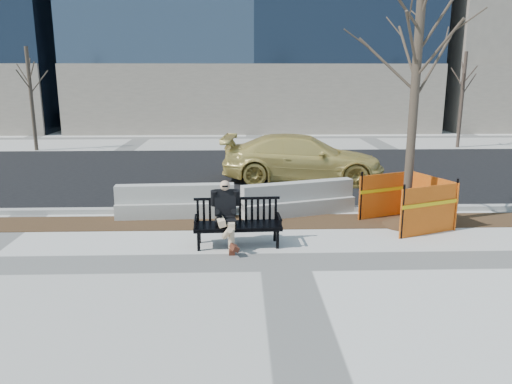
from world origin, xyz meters
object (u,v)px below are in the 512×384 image
(bench, at_px, (238,246))
(sedan, at_px, (302,181))
(jersey_barrier_left, at_px, (176,217))
(jersey_barrier_right, at_px, (298,214))
(tree_fence, at_px, (405,225))
(seated_man, at_px, (226,245))

(bench, bearing_deg, sedan, 68.62)
(sedan, distance_m, jersey_barrier_left, 5.52)
(jersey_barrier_left, height_order, jersey_barrier_right, jersey_barrier_right)
(sedan, relative_size, jersey_barrier_left, 1.81)
(tree_fence, relative_size, jersey_barrier_left, 2.07)
(seated_man, bearing_deg, jersey_barrier_left, 118.67)
(bench, relative_size, jersey_barrier_left, 0.63)
(sedan, bearing_deg, tree_fence, -152.83)
(seated_man, relative_size, sedan, 0.26)
(bench, xyz_separation_m, sedan, (2.13, 6.29, 0.00))
(seated_man, relative_size, tree_fence, 0.22)
(bench, bearing_deg, seated_man, 168.60)
(bench, height_order, seated_man, seated_man)
(bench, distance_m, seated_man, 0.25)
(bench, relative_size, seated_man, 1.37)
(tree_fence, bearing_deg, jersey_barrier_right, 157.93)
(tree_fence, height_order, jersey_barrier_left, tree_fence)
(jersey_barrier_right, bearing_deg, jersey_barrier_left, 164.98)
(jersey_barrier_right, bearing_deg, sedan, 63.96)
(bench, relative_size, tree_fence, 0.31)
(jersey_barrier_right, bearing_deg, bench, -140.71)
(sedan, distance_m, jersey_barrier_right, 4.03)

